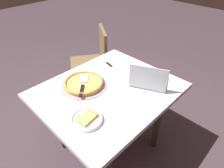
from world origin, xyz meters
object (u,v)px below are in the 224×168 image
(table_knife, at_px, (112,67))
(chair_near, at_px, (94,59))
(pizza_plate, at_px, (87,119))
(dining_table, at_px, (108,98))
(laptop, at_px, (149,80))
(pizza_tray, at_px, (84,83))

(table_knife, relative_size, chair_near, 0.25)
(pizza_plate, bearing_deg, chair_near, 47.24)
(dining_table, bearing_deg, laptop, -36.42)
(pizza_tray, xyz_separation_m, chair_near, (0.65, 0.63, -0.28))
(pizza_plate, relative_size, chair_near, 0.25)
(dining_table, relative_size, table_knife, 4.93)
(laptop, bearing_deg, table_knife, 91.33)
(pizza_tray, distance_m, table_knife, 0.38)
(dining_table, distance_m, chair_near, 0.98)
(pizza_plate, distance_m, chair_near, 1.33)
(pizza_plate, relative_size, table_knife, 0.99)
(laptop, relative_size, chair_near, 0.41)
(chair_near, bearing_deg, dining_table, -123.70)
(laptop, relative_size, pizza_tray, 0.94)
(table_knife, bearing_deg, chair_near, 64.94)
(table_knife, distance_m, chair_near, 0.70)
(chair_near, bearing_deg, laptop, -104.73)
(pizza_tray, bearing_deg, dining_table, -58.35)
(dining_table, xyz_separation_m, table_knife, (0.26, 0.22, 0.10))
(pizza_plate, relative_size, pizza_tray, 0.57)
(table_knife, bearing_deg, pizza_plate, -149.00)
(pizza_plate, distance_m, table_knife, 0.71)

